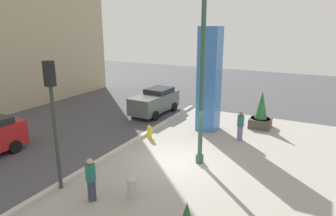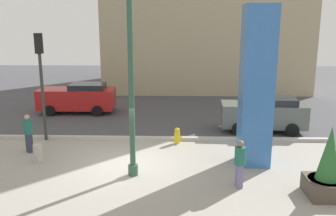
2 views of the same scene
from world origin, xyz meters
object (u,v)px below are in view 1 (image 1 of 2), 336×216
object	(u,v)px
concrete_bollard	(132,189)
car_intersection	(155,101)
fire_hydrant	(149,132)
traffic_light_corner	(53,106)
potted_plant_mid_plaza	(261,114)
art_pillar_blue	(209,80)
pedestrian_on_sidewalk	(91,178)
lamp_post	(202,83)
pedestrian_by_curb	(240,124)

from	to	relation	value
concrete_bollard	car_intersection	world-z (taller)	car_intersection
fire_hydrant	traffic_light_corner	distance (m)	6.85
potted_plant_mid_plaza	car_intersection	xyz separation A→B (m)	(-0.36, 7.23, 0.01)
fire_hydrant	traffic_light_corner	size ratio (longest dim) A/B	0.15
fire_hydrant	traffic_light_corner	bearing A→B (deg)	176.93
traffic_light_corner	art_pillar_blue	bearing A→B (deg)	-16.12
car_intersection	pedestrian_on_sidewalk	world-z (taller)	car_intersection
concrete_bollard	car_intersection	bearing A→B (deg)	25.44
potted_plant_mid_plaza	traffic_light_corner	bearing A→B (deg)	153.70
lamp_post	pedestrian_on_sidewalk	world-z (taller)	lamp_post
lamp_post	concrete_bollard	world-z (taller)	lamp_post
concrete_bollard	pedestrian_on_sidewalk	size ratio (longest dim) A/B	0.45
pedestrian_by_curb	art_pillar_blue	bearing A→B (deg)	68.15
lamp_post	traffic_light_corner	size ratio (longest dim) A/B	1.54
art_pillar_blue	potted_plant_mid_plaza	size ratio (longest dim) A/B	2.63
lamp_post	potted_plant_mid_plaza	xyz separation A→B (m)	(6.33, -1.46, -2.83)
fire_hydrant	car_intersection	distance (m)	4.92
concrete_bollard	pedestrian_by_curb	xyz separation A→B (m)	(7.54, -1.99, 0.54)
car_intersection	pedestrian_by_curb	xyz separation A→B (m)	(-2.30, -6.67, 0.01)
art_pillar_blue	pedestrian_on_sidewalk	distance (m)	9.54
potted_plant_mid_plaza	car_intersection	bearing A→B (deg)	92.88
art_pillar_blue	concrete_bollard	bearing A→B (deg)	-178.58
lamp_post	concrete_bollard	size ratio (longest dim) A/B	10.16
concrete_bollard	fire_hydrant	bearing A→B (deg)	24.80
potted_plant_mid_plaza	pedestrian_on_sidewalk	distance (m)	11.65
fire_hydrant	pedestrian_by_curb	bearing A→B (deg)	-65.12
traffic_light_corner	car_intersection	bearing A→B (deg)	9.83
concrete_bollard	pedestrian_on_sidewalk	bearing A→B (deg)	124.89
lamp_post	fire_hydrant	distance (m)	5.17
car_intersection	traffic_light_corner	bearing A→B (deg)	-170.17
lamp_post	pedestrian_on_sidewalk	distance (m)	5.93
fire_hydrant	lamp_post	bearing A→B (deg)	-113.51
art_pillar_blue	pedestrian_by_curb	bearing A→B (deg)	-111.85
potted_plant_mid_plaza	pedestrian_on_sidewalk	bearing A→B (deg)	161.31
lamp_post	car_intersection	world-z (taller)	lamp_post
potted_plant_mid_plaza	traffic_light_corner	size ratio (longest dim) A/B	0.47
fire_hydrant	car_intersection	xyz separation A→B (m)	(4.39, 2.16, 0.53)
art_pillar_blue	potted_plant_mid_plaza	xyz separation A→B (m)	(1.78, -2.76, -2.14)
fire_hydrant	pedestrian_by_curb	xyz separation A→B (m)	(2.09, -4.51, 0.54)
art_pillar_blue	car_intersection	size ratio (longest dim) A/B	1.43
art_pillar_blue	potted_plant_mid_plaza	world-z (taller)	art_pillar_blue
potted_plant_mid_plaza	fire_hydrant	distance (m)	6.97
lamp_post	pedestrian_on_sidewalk	xyz separation A→B (m)	(-4.71, 2.28, -2.81)
traffic_light_corner	pedestrian_by_curb	xyz separation A→B (m)	(8.27, -4.84, -2.41)
lamp_post	car_intersection	bearing A→B (deg)	44.09
concrete_bollard	traffic_light_corner	size ratio (longest dim) A/B	0.15
car_intersection	pedestrian_by_curb	distance (m)	7.05
potted_plant_mid_plaza	lamp_post	bearing A→B (deg)	167.04
pedestrian_on_sidewalk	traffic_light_corner	bearing A→B (deg)	86.46
art_pillar_blue	car_intersection	distance (m)	5.15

